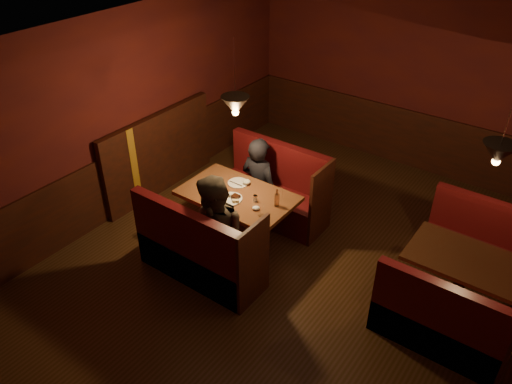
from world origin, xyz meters
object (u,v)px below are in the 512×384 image
Objects in this scene: main_bench_near at (198,256)px; second_table at (463,271)px; main_table at (239,206)px; second_bench_far at (480,251)px; second_bench_near at (439,326)px; diner_a at (259,168)px; diner_b at (214,218)px; main_bench_far at (275,194)px.

main_bench_near is 1.30× the size of second_table.
second_bench_far is (2.81, 1.33, -0.30)m from main_table.
diner_a reaches higher than second_bench_near.
main_table is 0.73m from diner_b.
main_table is 0.89m from main_bench_far.
main_bench_far is at bearing 88.75° from main_table.
second_bench_far is (2.79, 0.48, -0.04)m from main_bench_far.
main_bench_far is at bearing 90.00° from main_bench_near.
second_bench_far reaches higher than second_table.
diner_a reaches higher than main_table.
second_table is 0.78× the size of diner_a.
second_table is 0.72× the size of diner_b.
second_bench_near is 0.80× the size of diner_b.
main_table is 3.13m from second_bench_far.
second_table is at bearing 179.39° from diner_a.
diner_a is (-0.16, 0.69, 0.20)m from main_table.
diner_a is at bearing 163.61° from second_bench_near.
diner_a reaches higher than main_bench_far.
main_bench_far is 1.61m from diner_b.
diner_a reaches higher than second_bench_far.
diner_a is at bearing -138.70° from main_bench_far.
diner_a is at bearing 177.72° from second_table.
main_bench_near is 2.87m from second_bench_near.
diner_a is at bearing 103.12° from main_table.
main_bench_near is at bearing -90.00° from main_bench_far.
second_bench_near is at bearing 29.98° from diner_b.
diner_b reaches higher than second_bench_near.
second_bench_near is 0.86× the size of diner_a.
main_bench_near reaches higher than second_bench_near.
diner_b is (-2.66, -2.00, 0.56)m from second_bench_far.
diner_b is (-2.63, -1.24, 0.35)m from second_table.
main_bench_near is at bearing -166.50° from second_bench_near.
main_bench_near reaches higher than second_bench_far.
second_bench_far is at bearing 90.00° from second_bench_near.
second_table is 2.96m from diner_a.
second_bench_far is at bearing 56.59° from diner_b.
main_bench_near is at bearing -141.96° from second_bench_far.
second_bench_far and second_bench_near have the same top height.
main_bench_near is (0.02, -0.85, -0.26)m from main_table.
second_bench_far is (0.03, 0.76, -0.21)m from second_table.
main_table reaches higher than second_table.
main_table is 0.91× the size of main_bench_near.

